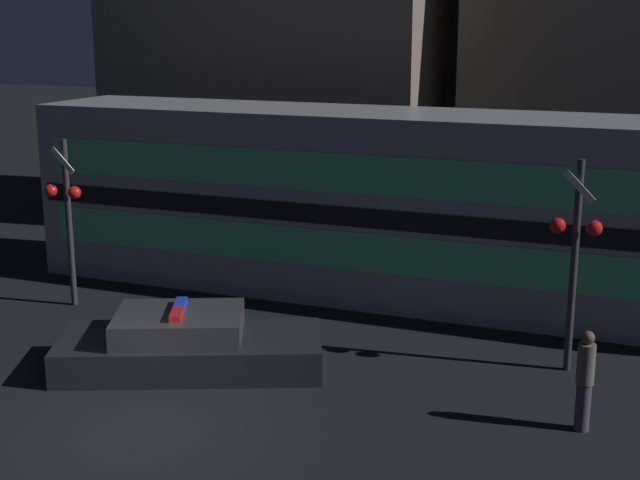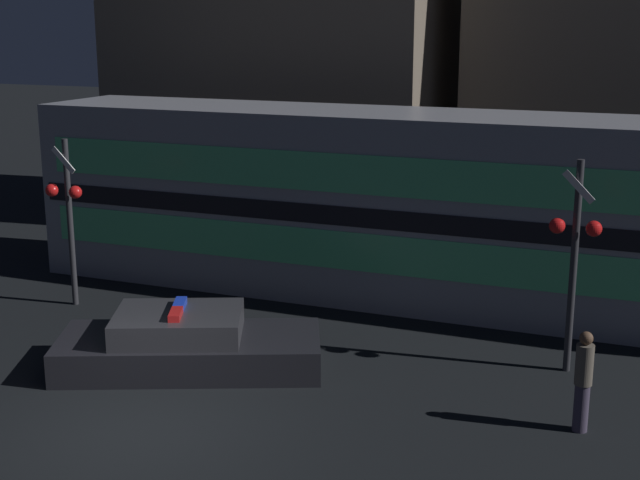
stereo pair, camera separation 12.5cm
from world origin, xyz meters
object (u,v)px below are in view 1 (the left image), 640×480
(train, at_px, (426,208))
(police_car, at_px, (188,346))
(crossing_signal_near, at_px, (575,250))
(pedestrian, at_px, (585,380))

(train, height_order, police_car, train)
(train, xyz_separation_m, crossing_signal_near, (3.56, -3.26, 0.16))
(train, distance_m, crossing_signal_near, 4.83)
(pedestrian, xyz_separation_m, crossing_signal_near, (-0.50, 2.37, 1.43))
(police_car, bearing_deg, train, 39.76)
(train, bearing_deg, crossing_signal_near, -42.46)
(crossing_signal_near, bearing_deg, pedestrian, -78.11)
(pedestrian, relative_size, crossing_signal_near, 0.42)
(police_car, bearing_deg, pedestrian, -23.09)
(police_car, relative_size, pedestrian, 3.15)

